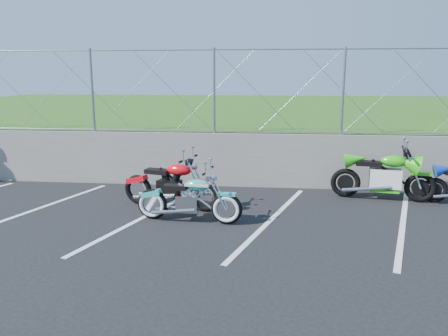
# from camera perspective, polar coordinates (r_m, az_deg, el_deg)

# --- Properties ---
(ground) EXTENTS (90.00, 90.00, 0.00)m
(ground) POSITION_cam_1_polar(r_m,az_deg,el_deg) (7.77, -11.90, -8.35)
(ground) COLOR black
(ground) RESTS_ON ground
(retaining_wall) EXTENTS (30.00, 0.22, 1.30)m
(retaining_wall) POSITION_cam_1_polar(r_m,az_deg,el_deg) (10.86, -6.50, 1.24)
(retaining_wall) COLOR slate
(retaining_wall) RESTS_ON ground
(grass_field) EXTENTS (30.00, 20.00, 1.30)m
(grass_field) POSITION_cam_1_polar(r_m,az_deg,el_deg) (20.65, -0.59, 6.44)
(grass_field) COLOR #234A13
(grass_field) RESTS_ON ground
(chain_link_fence) EXTENTS (28.00, 0.03, 2.00)m
(chain_link_fence) POSITION_cam_1_polar(r_m,az_deg,el_deg) (10.68, -6.71, 9.97)
(chain_link_fence) COLOR gray
(chain_link_fence) RESTS_ON retaining_wall
(parking_lines) EXTENTS (18.29, 4.31, 0.01)m
(parking_lines) POSITION_cam_1_polar(r_m,az_deg,el_deg) (8.43, -1.98, -6.42)
(parking_lines) COLOR silver
(parking_lines) RESTS_ON ground
(cruiser_turquoise) EXTENTS (2.02, 0.64, 1.00)m
(cruiser_turquoise) POSITION_cam_1_polar(r_m,az_deg,el_deg) (8.10, -4.46, -4.28)
(cruiser_turquoise) COLOR black
(cruiser_turquoise) RESTS_ON ground
(naked_orange) EXTENTS (2.11, 0.79, 1.07)m
(naked_orange) POSITION_cam_1_polar(r_m,az_deg,el_deg) (8.96, -6.87, -2.36)
(naked_orange) COLOR black
(naked_orange) RESTS_ON ground
(sportbike_green) EXTENTS (2.18, 0.77, 1.13)m
(sportbike_green) POSITION_cam_1_polar(r_m,az_deg,el_deg) (10.09, 20.17, -1.21)
(sportbike_green) COLOR black
(sportbike_green) RESTS_ON ground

